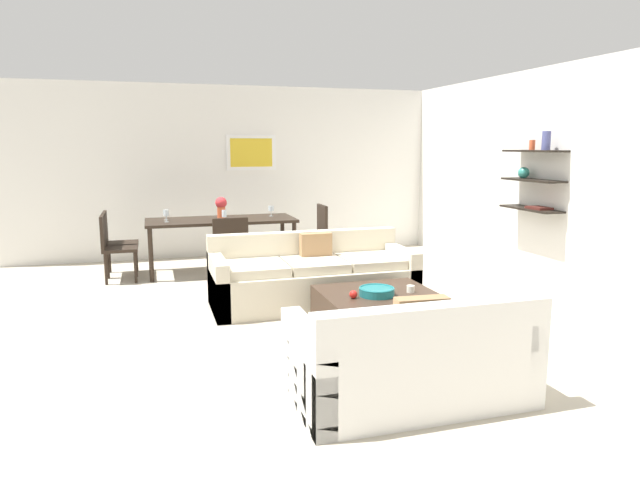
# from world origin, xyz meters

# --- Properties ---
(ground_plane) EXTENTS (18.00, 18.00, 0.00)m
(ground_plane) POSITION_xyz_m (0.00, 0.00, 0.00)
(ground_plane) COLOR #BCB29E
(back_wall_unit) EXTENTS (8.40, 0.09, 2.70)m
(back_wall_unit) POSITION_xyz_m (0.30, 3.53, 1.35)
(back_wall_unit) COLOR silver
(back_wall_unit) RESTS_ON ground
(right_wall_shelf_unit) EXTENTS (0.34, 8.20, 2.70)m
(right_wall_shelf_unit) POSITION_xyz_m (3.03, 0.59, 1.35)
(right_wall_shelf_unit) COLOR silver
(right_wall_shelf_unit) RESTS_ON ground
(sofa_beige) EXTENTS (2.24, 0.90, 0.78)m
(sofa_beige) POSITION_xyz_m (0.10, 0.34, 0.29)
(sofa_beige) COLOR beige
(sofa_beige) RESTS_ON ground
(loveseat_white) EXTENTS (1.62, 0.90, 0.78)m
(loveseat_white) POSITION_xyz_m (0.09, -2.19, 0.29)
(loveseat_white) COLOR white
(loveseat_white) RESTS_ON ground
(coffee_table) EXTENTS (1.08, 1.08, 0.38)m
(coffee_table) POSITION_xyz_m (0.45, -0.82, 0.19)
(coffee_table) COLOR #38281E
(coffee_table) RESTS_ON ground
(decorative_bowl) EXTENTS (0.33, 0.33, 0.08)m
(decorative_bowl) POSITION_xyz_m (0.39, -0.85, 0.42)
(decorative_bowl) COLOR #19666B
(decorative_bowl) RESTS_ON coffee_table
(candle_jar) EXTENTS (0.08, 0.08, 0.07)m
(candle_jar) POSITION_xyz_m (0.74, -0.83, 0.41)
(candle_jar) COLOR silver
(candle_jar) RESTS_ON coffee_table
(apple_on_coffee_table) EXTENTS (0.08, 0.08, 0.08)m
(apple_on_coffee_table) POSITION_xyz_m (0.15, -0.88, 0.42)
(apple_on_coffee_table) COLOR red
(apple_on_coffee_table) RESTS_ON coffee_table
(dining_table) EXTENTS (2.05, 0.85, 0.75)m
(dining_table) POSITION_xyz_m (-0.66, 2.30, 0.68)
(dining_table) COLOR black
(dining_table) RESTS_ON ground
(dining_chair_foot) EXTENTS (0.44, 0.44, 0.88)m
(dining_chair_foot) POSITION_xyz_m (-0.66, 1.47, 0.50)
(dining_chair_foot) COLOR black
(dining_chair_foot) RESTS_ON ground
(dining_chair_right_far) EXTENTS (0.44, 0.44, 0.88)m
(dining_chair_right_far) POSITION_xyz_m (0.77, 2.50, 0.50)
(dining_chair_right_far) COLOR black
(dining_chair_right_far) RESTS_ON ground
(dining_chair_left_near) EXTENTS (0.44, 0.44, 0.88)m
(dining_chair_left_near) POSITION_xyz_m (-2.09, 2.11, 0.50)
(dining_chair_left_near) COLOR black
(dining_chair_left_near) RESTS_ON ground
(dining_chair_left_far) EXTENTS (0.44, 0.44, 0.88)m
(dining_chair_left_far) POSITION_xyz_m (-2.09, 2.50, 0.50)
(dining_chair_left_far) COLOR black
(dining_chair_left_far) RESTS_ON ground
(wine_glass_foot) EXTENTS (0.06, 0.06, 0.17)m
(wine_glass_foot) POSITION_xyz_m (-0.66, 1.94, 0.86)
(wine_glass_foot) COLOR silver
(wine_glass_foot) RESTS_ON dining_table
(wine_glass_left_near) EXTENTS (0.07, 0.07, 0.16)m
(wine_glass_left_near) POSITION_xyz_m (-1.40, 2.20, 0.86)
(wine_glass_left_near) COLOR silver
(wine_glass_left_near) RESTS_ON dining_table
(wine_glass_left_far) EXTENTS (0.07, 0.07, 0.14)m
(wine_glass_left_far) POSITION_xyz_m (-1.40, 2.41, 0.85)
(wine_glass_left_far) COLOR silver
(wine_glass_left_far) RESTS_ON dining_table
(wine_glass_right_far) EXTENTS (0.08, 0.08, 0.15)m
(wine_glass_right_far) POSITION_xyz_m (0.08, 2.41, 0.86)
(wine_glass_right_far) COLOR silver
(wine_glass_right_far) RESTS_ON dining_table
(centerpiece_vase) EXTENTS (0.16, 0.16, 0.31)m
(centerpiece_vase) POSITION_xyz_m (-0.66, 2.29, 0.93)
(centerpiece_vase) COLOR #D85933
(centerpiece_vase) RESTS_ON dining_table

